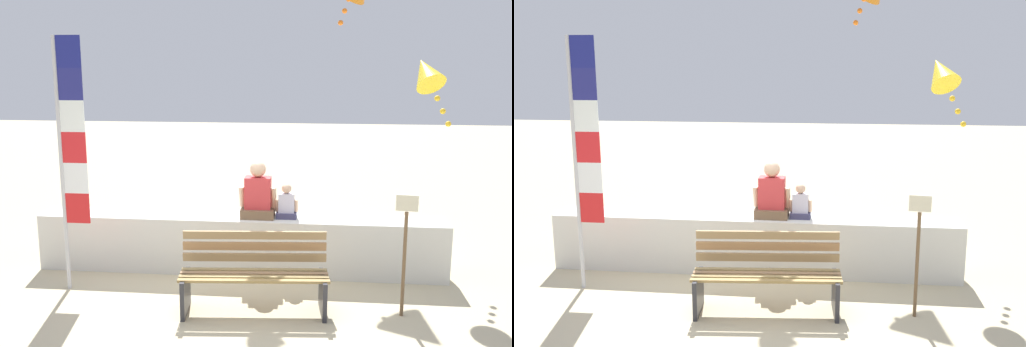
# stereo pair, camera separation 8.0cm
# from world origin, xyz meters

# --- Properties ---
(ground_plane) EXTENTS (40.00, 40.00, 0.00)m
(ground_plane) POSITION_xyz_m (0.00, 0.00, 0.00)
(ground_plane) COLOR #C1B38E
(seawall_ledge) EXTENTS (5.53, 0.57, 0.77)m
(seawall_ledge) POSITION_xyz_m (0.00, 0.93, 0.39)
(seawall_ledge) COLOR silver
(seawall_ledge) RESTS_ON ground
(park_bench) EXTENTS (1.74, 0.75, 0.88)m
(park_bench) POSITION_xyz_m (0.33, -0.32, 0.42)
(park_bench) COLOR #A08049
(park_bench) RESTS_ON ground
(person_adult) EXTENTS (0.50, 0.37, 0.77)m
(person_adult) POSITION_xyz_m (0.25, 0.93, 1.07)
(person_adult) COLOR brown
(person_adult) RESTS_ON seawall_ledge
(person_child) EXTENTS (0.31, 0.22, 0.47)m
(person_child) POSITION_xyz_m (0.63, 0.93, 0.95)
(person_child) COLOR #373656
(person_child) RESTS_ON seawall_ledge
(flag_banner) EXTENTS (0.35, 0.05, 3.15)m
(flag_banner) POSITION_xyz_m (-1.98, 0.06, 1.83)
(flag_banner) COLOR #B7B7BC
(flag_banner) RESTS_ON ground
(kite_yellow) EXTENTS (0.71, 0.71, 1.06)m
(kite_yellow) POSITION_xyz_m (2.49, 1.55, 2.69)
(kite_yellow) COLOR yellow
(sign_post) EXTENTS (0.24, 0.05, 1.41)m
(sign_post) POSITION_xyz_m (2.02, -0.31, 0.83)
(sign_post) COLOR brown
(sign_post) RESTS_ON ground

